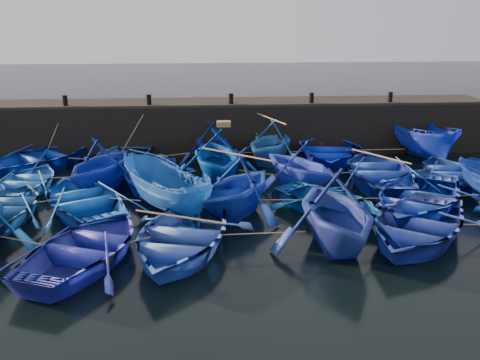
{
  "coord_description": "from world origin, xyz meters",
  "views": [
    {
      "loc": [
        -1.38,
        -16.57,
        6.99
      ],
      "look_at": [
        0.0,
        3.2,
        0.7
      ],
      "focal_mm": 40.0,
      "sensor_mm": 36.0,
      "label": 1
    }
  ],
  "objects": [
    {
      "name": "loose_oars",
      "position": [
        1.33,
        2.98,
        1.7
      ],
      "size": [
        10.35,
        11.79,
        1.14
      ],
      "color": "#99724C",
      "rests_on": "ground"
    },
    {
      "name": "boat_4",
      "position": [
        4.58,
        8.05,
        0.59
      ],
      "size": [
        5.04,
        6.32,
        1.17
      ],
      "primitive_type": "imported",
      "rotation": [
        0.0,
        0.0,
        -0.19
      ],
      "color": "#001498",
      "rests_on": "ground"
    },
    {
      "name": "boat_10",
      "position": [
        2.49,
        4.21,
        1.02
      ],
      "size": [
        4.87,
        5.05,
        2.04
      ],
      "primitive_type": "imported",
      "rotation": [
        0.0,
        0.0,
        3.69
      ],
      "color": "blue",
      "rests_on": "ground"
    },
    {
      "name": "mooring_ropes",
      "position": [
        0.42,
        4.99,
        0.87
      ],
      "size": [
        18.25,
        11.81,
        2.1
      ],
      "color": "tan",
      "rests_on": "ground"
    },
    {
      "name": "bollard_2",
      "position": [
        0.0,
        9.6,
        2.87
      ],
      "size": [
        0.24,
        0.24,
        0.5
      ],
      "primitive_type": "cylinder",
      "color": "black",
      "rests_on": "quay_top"
    },
    {
      "name": "boat_21",
      "position": [
        -4.8,
        -2.27,
        0.53
      ],
      "size": [
        5.28,
        6.09,
        1.06
      ],
      "primitive_type": "imported",
      "rotation": [
        0.0,
        0.0,
        2.76
      ],
      "color": "#252DA5",
      "rests_on": "ground"
    },
    {
      "name": "boat_22",
      "position": [
        -2.13,
        -1.76,
        0.57
      ],
      "size": [
        5.11,
        6.26,
        1.14
      ],
      "primitive_type": "imported",
      "rotation": [
        0.0,
        0.0,
        -0.24
      ],
      "color": "#2F4FB5",
      "rests_on": "ground"
    },
    {
      "name": "boat_24",
      "position": [
        5.26,
        -1.38,
        0.58
      ],
      "size": [
        6.49,
        6.84,
        1.15
      ],
      "primitive_type": "imported",
      "rotation": [
        0.0,
        0.0,
        -0.63
      ],
      "color": "#263897",
      "rests_on": "ground"
    },
    {
      "name": "boat_23",
      "position": [
        2.57,
        -1.67,
        1.24
      ],
      "size": [
        4.44,
        5.03,
        2.48
      ],
      "primitive_type": "imported",
      "rotation": [
        0.0,
        0.0,
        0.08
      ],
      "color": "navy",
      "rests_on": "ground"
    },
    {
      "name": "boat_0",
      "position": [
        -8.9,
        7.69,
        0.55
      ],
      "size": [
        6.46,
        6.46,
        1.11
      ],
      "primitive_type": "imported",
      "rotation": [
        0.0,
        0.0,
        2.36
      ],
      "color": "navy",
      "rests_on": "ground"
    },
    {
      "name": "boat_5",
      "position": [
        9.31,
        8.09,
        0.99
      ],
      "size": [
        2.65,
        5.36,
        1.99
      ],
      "primitive_type": "imported",
      "rotation": [
        0.0,
        0.0,
        0.14
      ],
      "color": "#1229AE",
      "rests_on": "ground"
    },
    {
      "name": "boat_8",
      "position": [
        -3.53,
        4.66,
        0.5
      ],
      "size": [
        3.62,
        4.95,
        1.0
      ],
      "primitive_type": "imported",
      "rotation": [
        0.0,
        0.0,
        -0.03
      ],
      "color": "#092AB9",
      "rests_on": "ground"
    },
    {
      "name": "boat_18",
      "position": [
        6.28,
        1.13,
        0.6
      ],
      "size": [
        6.72,
        7.13,
        1.2
      ],
      "primitive_type": "imported",
      "rotation": [
        0.0,
        0.0,
        -0.61
      ],
      "color": "#1333A3",
      "rests_on": "ground"
    },
    {
      "name": "ground",
      "position": [
        0.0,
        0.0,
        0.0
      ],
      "size": [
        120.0,
        120.0,
        0.0
      ],
      "primitive_type": "plane",
      "color": "black",
      "rests_on": "ground"
    },
    {
      "name": "boat_9",
      "position": [
        -0.84,
        5.09,
        1.22
      ],
      "size": [
        4.49,
        5.05,
        2.44
      ],
      "primitive_type": "imported",
      "rotation": [
        0.0,
        0.0,
        3.25
      ],
      "color": "#003BA0",
      "rests_on": "ground"
    },
    {
      "name": "boat_12",
      "position": [
        9.03,
        4.53,
        0.46
      ],
      "size": [
        3.57,
        4.71,
        0.92
      ],
      "primitive_type": "imported",
      "rotation": [
        0.0,
        0.0,
        3.05
      ],
      "color": "navy",
      "rests_on": "ground"
    },
    {
      "name": "quay_wall",
      "position": [
        0.0,
        10.5,
        1.25
      ],
      "size": [
        26.0,
        2.5,
        2.5
      ],
      "primitive_type": "cube",
      "color": "black",
      "rests_on": "ground"
    },
    {
      "name": "boat_7",
      "position": [
        -5.52,
        4.55,
        1.1
      ],
      "size": [
        4.94,
        5.25,
        2.21
      ],
      "primitive_type": "imported",
      "rotation": [
        0.0,
        0.0,
        2.75
      ],
      "color": "#0C2093",
      "rests_on": "ground"
    },
    {
      "name": "bollard_3",
      "position": [
        4.0,
        9.6,
        2.87
      ],
      "size": [
        0.24,
        0.24,
        0.5
      ],
      "primitive_type": "cylinder",
      "color": "black",
      "rests_on": "quay_top"
    },
    {
      "name": "bollard_0",
      "position": [
        -8.0,
        9.6,
        2.87
      ],
      "size": [
        0.24,
        0.24,
        0.5
      ],
      "primitive_type": "cylinder",
      "color": "black",
      "rests_on": "quay_top"
    },
    {
      "name": "boat_13",
      "position": [
        -8.3,
        1.52,
        0.46
      ],
      "size": [
        3.33,
        4.57,
        0.93
      ],
      "primitive_type": "imported",
      "rotation": [
        0.0,
        0.0,
        3.11
      ],
      "color": "navy",
      "rests_on": "ground"
    },
    {
      "name": "boat_11",
      "position": [
        5.96,
        4.46,
        0.59
      ],
      "size": [
        4.48,
        5.97,
        1.18
      ],
      "primitive_type": "imported",
      "rotation": [
        0.0,
        0.0,
        3.06
      ],
      "color": "navy",
      "rests_on": "ground"
    },
    {
      "name": "wooden_crate",
      "position": [
        -0.54,
        5.09,
        2.55
      ],
      "size": [
        0.56,
        0.41,
        0.22
      ],
      "primitive_type": "cube",
      "color": "olive",
      "rests_on": "boat_9"
    },
    {
      "name": "boat_17",
      "position": [
        3.12,
        1.19,
        0.46
      ],
      "size": [
        5.28,
        5.48,
        0.93
      ],
      "primitive_type": "imported",
      "rotation": [
        0.0,
        0.0,
        0.67
      ],
      "color": "#0C50A4",
      "rests_on": "ground"
    },
    {
      "name": "bollard_1",
      "position": [
        -4.0,
        9.6,
        2.87
      ],
      "size": [
        0.24,
        0.24,
        0.5
      ],
      "primitive_type": "cylinder",
      "color": "black",
      "rests_on": "quay_top"
    },
    {
      "name": "boat_16",
      "position": [
        -0.27,
        1.27,
        1.11
      ],
      "size": [
        5.4,
        5.55,
        2.22
      ],
      "primitive_type": "imported",
      "rotation": [
        0.0,
        0.0,
        -0.61
      ],
      "color": "#1533B7",
      "rests_on": "ground"
    },
    {
      "name": "boat_14",
      "position": [
        -5.73,
        1.86,
        0.54
      ],
      "size": [
        5.74,
        6.34,
        1.08
      ],
      "primitive_type": "imported",
      "rotation": [
        0.0,
        0.0,
        3.63
      ],
      "color": "#0F4AB1",
      "rests_on": "ground"
    },
    {
      "name": "bollard_4",
      "position": [
        8.0,
        9.6,
        2.87
      ],
      "size": [
        0.24,
        0.24,
        0.5
      ],
      "primitive_type": "cylinder",
      "color": "black",
      "rests_on": "quay_top"
    },
    {
      "name": "quay_top",
      "position": [
        0.0,
        10.5,
        2.56
      ],
      "size": [
        26.0,
        2.5,
        0.12
      ],
      "primitive_type": "cube",
      "color": "black",
      "rests_on": "quay_wall"
    },
    {
      "name": "boat_2",
      "position": [
        -0.98,
        8.14,
        1.01
      ],
      "size": [
        4.03,
        4.45,
        2.03
      ],
      "primitive_type": "imported",
      "rotation": [
        0.0,
        0.0,
        0.2
      ],
      "color": "navy",
      "rests_on": "ground"
    },
    {
      "name": "boat_1",
      "position": [
        -5.3,
        7.12,
        0.55
      ],
      "size": [
        4.97,
        6.07,
        1.1
      ],
      "primitive_type": "imported",
      "rotation": [
        0.0,
        0.0,
        -0.25
      ],
      "color": "blue",
      "rests_on": "ground"
    },
    {
      "name": "boat_3",
      "position": [
        1.78,
        7.95,
        1.07
      ],
      "size": [
        5.06,
        5.28,
        2.15
      ],
      "primitive_type": "imported",
      "rotation": [
        0.0,
        0.0,
        -0.51
      ],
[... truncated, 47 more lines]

